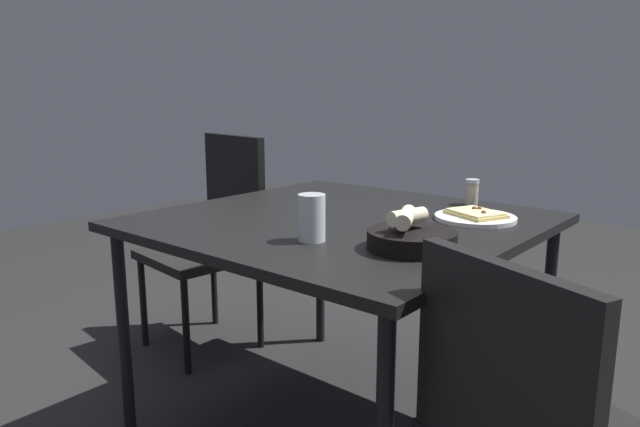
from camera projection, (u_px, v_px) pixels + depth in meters
The scene contains 7 objects.
ground at pixel (340, 425), 2.07m from camera, with size 8.00×8.00×0.00m, color black.
dining_table at pixel (342, 234), 1.93m from camera, with size 1.15×1.13×0.75m.
pizza_plate at pixel (475, 217), 1.88m from camera, with size 0.26×0.26×0.04m.
bread_basket at pixel (411, 237), 1.53m from camera, with size 0.23×0.23×0.11m.
beer_glass at pixel (312, 221), 1.61m from camera, with size 0.08×0.08×0.13m.
pepper_shaker at pixel (472, 193), 2.13m from camera, with size 0.05×0.05×0.09m.
chair_near at pixel (216, 229), 2.67m from camera, with size 0.49×0.49×0.96m.
Camera 1 is at (-1.15, 1.48, 1.16)m, focal length 32.97 mm.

